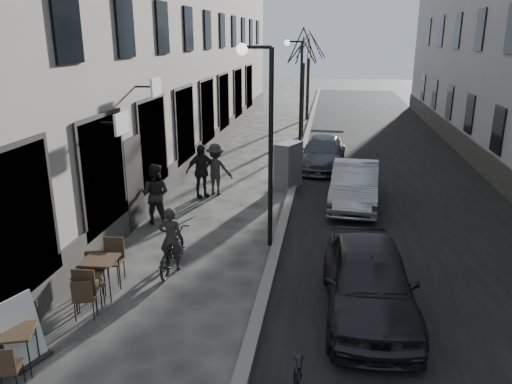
% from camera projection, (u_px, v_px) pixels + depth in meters
% --- Properties ---
extents(road, '(7.30, 60.00, 0.00)m').
position_uv_depth(road, '(384.00, 160.00, 21.99)').
color(road, black).
rests_on(road, ground).
extents(kerb, '(0.25, 60.00, 0.12)m').
position_uv_depth(kerb, '(301.00, 156.00, 22.49)').
color(kerb, slate).
rests_on(kerb, ground).
extents(streetlamp_near, '(0.90, 0.28, 5.09)m').
position_uv_depth(streetlamp_near, '(264.00, 125.00, 12.18)').
color(streetlamp_near, black).
rests_on(streetlamp_near, ground).
extents(streetlamp_far, '(0.90, 0.28, 5.09)m').
position_uv_depth(streetlamp_far, '(298.00, 82.00, 23.50)').
color(streetlamp_far, black).
rests_on(streetlamp_far, ground).
extents(tree_near, '(2.40, 2.40, 5.70)m').
position_uv_depth(tree_near, '(304.00, 48.00, 25.87)').
color(tree_near, black).
rests_on(tree_near, ground).
extents(tree_far, '(2.40, 2.40, 5.70)m').
position_uv_depth(tree_far, '(309.00, 46.00, 31.54)').
color(tree_far, black).
rests_on(tree_far, ground).
extents(bistro_set_a, '(0.84, 1.52, 0.87)m').
position_uv_depth(bistro_set_a, '(16.00, 347.00, 8.07)').
color(bistro_set_a, black).
rests_on(bistro_set_a, ground).
extents(bistro_set_b, '(0.78, 1.49, 0.85)m').
position_uv_depth(bistro_set_b, '(90.00, 284.00, 10.12)').
color(bistro_set_b, black).
rests_on(bistro_set_b, ground).
extents(bistro_set_c, '(0.72, 1.69, 0.99)m').
position_uv_depth(bistro_set_c, '(101.00, 273.00, 10.42)').
color(bistro_set_c, black).
rests_on(bistro_set_c, ground).
extents(sign_board, '(0.60, 0.75, 1.17)m').
position_uv_depth(sign_board, '(23.00, 337.00, 8.28)').
color(sign_board, black).
rests_on(sign_board, ground).
extents(utility_cabinet, '(0.99, 1.24, 1.64)m').
position_uv_depth(utility_cabinet, '(288.00, 165.00, 17.87)').
color(utility_cabinet, slate).
rests_on(utility_cabinet, ground).
extents(bicycle, '(0.65, 1.79, 0.93)m').
position_uv_depth(bicycle, '(172.00, 250.00, 11.63)').
color(bicycle, black).
rests_on(bicycle, ground).
extents(cyclist_rider, '(0.56, 0.38, 1.53)m').
position_uv_depth(cyclist_rider, '(171.00, 239.00, 11.54)').
color(cyclist_rider, black).
rests_on(cyclist_rider, ground).
extents(pedestrian_near, '(0.90, 0.71, 1.78)m').
position_uv_depth(pedestrian_near, '(155.00, 194.00, 14.40)').
color(pedestrian_near, black).
rests_on(pedestrian_near, ground).
extents(pedestrian_mid, '(1.20, 0.75, 1.78)m').
position_uv_depth(pedestrian_mid, '(216.00, 169.00, 17.06)').
color(pedestrian_mid, '#2B2826').
rests_on(pedestrian_mid, ground).
extents(pedestrian_far, '(1.11, 1.02, 1.83)m').
position_uv_depth(pedestrian_far, '(201.00, 171.00, 16.74)').
color(pedestrian_far, black).
rests_on(pedestrian_far, ground).
extents(car_near, '(1.85, 4.28, 1.44)m').
position_uv_depth(car_near, '(369.00, 280.00, 9.68)').
color(car_near, black).
rests_on(car_near, ground).
extents(car_mid, '(1.74, 4.22, 1.36)m').
position_uv_depth(car_mid, '(355.00, 185.00, 16.02)').
color(car_mid, gray).
rests_on(car_mid, ground).
extents(car_far, '(1.99, 4.37, 1.24)m').
position_uv_depth(car_far, '(323.00, 153.00, 20.64)').
color(car_far, '#3E414A').
rests_on(car_far, ground).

